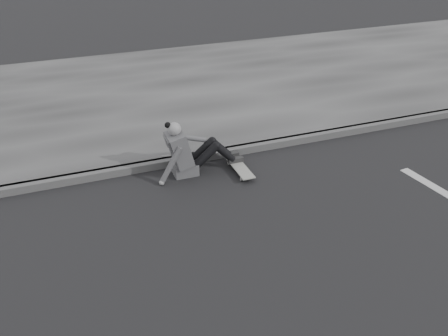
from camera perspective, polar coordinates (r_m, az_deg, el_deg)
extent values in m
plane|color=black|center=(6.06, 6.15, -9.79)|extent=(80.00, 80.00, 0.00)
cube|color=#474747|center=(8.02, -1.96, 1.45)|extent=(24.00, 0.16, 0.12)
cube|color=#3B3B3B|center=(10.68, -7.31, 8.53)|extent=(24.00, 6.00, 0.12)
cylinder|color=#999994|center=(7.43, 2.00, -1.24)|extent=(0.03, 0.05, 0.05)
cylinder|color=#999994|center=(7.49, 3.06, -1.03)|extent=(0.03, 0.05, 0.05)
cylinder|color=#999994|center=(7.85, 0.55, 0.56)|extent=(0.03, 0.05, 0.05)
cylinder|color=#999994|center=(7.90, 1.56, 0.75)|extent=(0.03, 0.05, 0.05)
cube|color=#2C2C2E|center=(7.45, 2.54, -0.95)|extent=(0.16, 0.04, 0.03)
cube|color=#2C2C2E|center=(7.86, 1.06, 0.83)|extent=(0.16, 0.04, 0.03)
cube|color=gray|center=(7.64, 1.78, 0.13)|extent=(0.20, 0.78, 0.02)
cube|color=#49494B|center=(7.61, -4.51, 0.01)|extent=(0.36, 0.34, 0.18)
cube|color=#49494B|center=(7.44, -5.13, 2.21)|extent=(0.37, 0.40, 0.57)
cube|color=#49494B|center=(7.35, -6.14, 2.87)|extent=(0.14, 0.30, 0.20)
cylinder|color=gray|center=(7.32, -5.59, 3.82)|extent=(0.09, 0.09, 0.08)
sphere|color=gray|center=(7.28, -5.70, 4.44)|extent=(0.20, 0.20, 0.20)
sphere|color=black|center=(7.25, -6.46, 4.89)|extent=(0.09, 0.09, 0.09)
cylinder|color=black|center=(7.53, -2.08, 1.41)|extent=(0.43, 0.13, 0.39)
cylinder|color=black|center=(7.68, -2.51, 2.00)|extent=(0.43, 0.13, 0.39)
cylinder|color=black|center=(7.62, 0.06, 1.75)|extent=(0.35, 0.11, 0.36)
cylinder|color=black|center=(7.77, -0.41, 2.33)|extent=(0.35, 0.11, 0.36)
sphere|color=black|center=(7.51, -0.90, 2.53)|extent=(0.13, 0.13, 0.13)
sphere|color=black|center=(7.66, -1.36, 3.10)|extent=(0.13, 0.13, 0.13)
cube|color=#282828|center=(7.75, 1.34, 0.95)|extent=(0.24, 0.08, 0.07)
cube|color=#282828|center=(7.90, 0.85, 1.53)|extent=(0.24, 0.08, 0.07)
cylinder|color=#49494B|center=(7.28, -6.13, 0.26)|extent=(0.38, 0.08, 0.58)
sphere|color=gray|center=(7.37, -7.13, -1.67)|extent=(0.08, 0.08, 0.08)
cylinder|color=#49494B|center=(7.61, -3.75, 3.42)|extent=(0.48, 0.08, 0.21)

